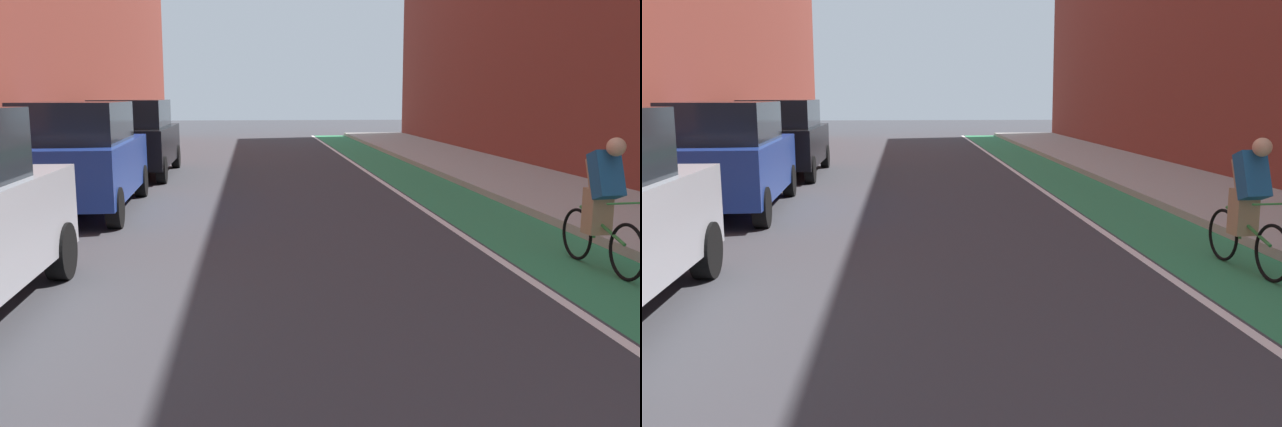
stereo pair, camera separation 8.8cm
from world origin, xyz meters
The scene contains 7 objects.
ground_plane centered at (0.00, 16.89, 0.00)m, with size 91.93×91.93×0.00m, color #38383D.
bike_lane_paint centered at (3.70, 18.89, 0.00)m, with size 1.60×41.78×0.00m, color #2D8451.
lane_divider_stripe centered at (2.80, 18.89, 0.00)m, with size 0.12×41.78×0.00m, color white.
sidewalk_right centered at (6.04, 18.89, 0.07)m, with size 3.10×41.78×0.14m, color #A8A59E.
parked_suv_blue centered at (-3.44, 16.29, 1.02)m, with size 2.03×4.69×1.98m.
parked_suv_black centered at (-3.44, 22.03, 1.02)m, with size 2.06×4.82×1.98m.
cyclist_trailing centered at (3.82, 11.39, 0.85)m, with size 0.48×1.72×1.61m.
Camera 1 is at (-0.36, 3.63, 2.09)m, focal length 38.48 mm.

